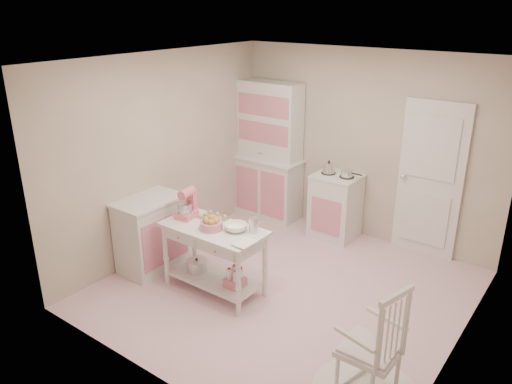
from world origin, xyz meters
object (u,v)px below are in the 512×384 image
base_cabinet (151,234)px  rocking_chair (370,340)px  hutch (268,151)px  work_table (214,259)px  stove (335,206)px  bread_basket (211,225)px  stand_mixer (186,204)px

base_cabinet → rocking_chair: bearing=-7.7°
hutch → work_table: (0.77, -2.15, -0.64)m
hutch → base_cabinet: (-0.20, -2.21, -0.58)m
stove → bread_basket: 2.22m
rocking_chair → stand_mixer: 2.62m
bread_basket → stove: bearing=79.2°
base_cabinet → stand_mixer: size_ratio=2.71×
stove → bread_basket: stove is taller
hutch → work_table: size_ratio=1.73×
base_cabinet → bread_basket: size_ratio=3.68×
base_cabinet → stand_mixer: stand_mixer is taller
base_cabinet → stand_mixer: (0.56, 0.08, 0.51)m
hutch → base_cabinet: size_ratio=2.26×
stand_mixer → hutch: bearing=90.3°
stove → stand_mixer: size_ratio=2.71×
stove → bread_basket: (-0.41, -2.15, 0.39)m
stove → rocking_chair: 3.09m
hutch → bread_basket: size_ratio=8.32×
stand_mixer → work_table: bearing=-11.9°
hutch → stand_mixer: size_ratio=6.12×
base_cabinet → work_table: bearing=3.6°
work_table → bread_basket: (0.02, -0.05, 0.45)m
stove → stand_mixer: 2.30m
base_cabinet → rocking_chair: size_ratio=0.84×
work_table → bread_basket: size_ratio=4.80×
base_cabinet → work_table: 0.98m
hutch → stove: bearing=-2.4°
rocking_chair → bread_basket: 2.16m
stove → stand_mixer: (-0.85, -2.08, 0.51)m
rocking_chair → bread_basket: bearing=-177.5°
hutch → bread_basket: (0.79, -2.20, -0.19)m
hutch → stove: hutch is taller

